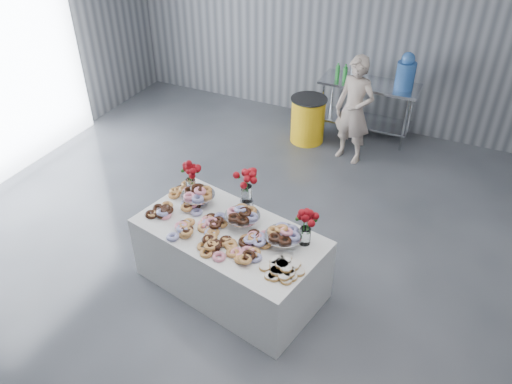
# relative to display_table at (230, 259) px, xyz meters

# --- Properties ---
(ground) EXTENTS (9.00, 9.00, 0.00)m
(ground) POSITION_rel_display_table_xyz_m (0.08, -0.20, -0.38)
(ground) COLOR #35383D
(ground) RESTS_ON ground
(room_walls) EXTENTS (8.04, 9.04, 4.02)m
(room_walls) POSITION_rel_display_table_xyz_m (-0.19, -0.13, 2.26)
(room_walls) COLOR gray
(room_walls) RESTS_ON ground
(display_table) EXTENTS (2.07, 1.37, 0.75)m
(display_table) POSITION_rel_display_table_xyz_m (0.00, 0.00, 0.00)
(display_table) COLOR white
(display_table) RESTS_ON ground
(prep_table) EXTENTS (1.50, 0.60, 0.90)m
(prep_table) POSITION_rel_display_table_xyz_m (0.39, 3.90, 0.24)
(prep_table) COLOR silver
(prep_table) RESTS_ON ground
(donut_mounds) EXTENTS (1.93, 1.15, 0.09)m
(donut_mounds) POSITION_rel_display_table_xyz_m (0.00, -0.05, 0.42)
(donut_mounds) COLOR #BE9245
(donut_mounds) RESTS_ON display_table
(cake_stand_left) EXTENTS (0.36, 0.36, 0.17)m
(cake_stand_left) POSITION_rel_display_table_xyz_m (-0.51, 0.26, 0.52)
(cake_stand_left) COLOR silver
(cake_stand_left) RESTS_ON display_table
(cake_stand_mid) EXTENTS (0.36, 0.36, 0.17)m
(cake_stand_mid) POSITION_rel_display_table_xyz_m (0.08, 0.14, 0.52)
(cake_stand_mid) COLOR silver
(cake_stand_mid) RESTS_ON display_table
(cake_stand_right) EXTENTS (0.36, 0.36, 0.17)m
(cake_stand_right) POSITION_rel_display_table_xyz_m (0.57, 0.03, 0.52)
(cake_stand_right) COLOR silver
(cake_stand_right) RESTS_ON display_table
(danish_pile) EXTENTS (0.48, 0.48, 0.11)m
(danish_pile) POSITION_rel_display_table_xyz_m (0.70, -0.30, 0.43)
(danish_pile) COLOR silver
(danish_pile) RESTS_ON display_table
(bouquet_left) EXTENTS (0.26, 0.26, 0.42)m
(bouquet_left) POSITION_rel_display_table_xyz_m (-0.68, 0.40, 0.67)
(bouquet_left) COLOR white
(bouquet_left) RESTS_ON display_table
(bouquet_right) EXTENTS (0.26, 0.26, 0.42)m
(bouquet_right) POSITION_rel_display_table_xyz_m (0.75, 0.15, 0.67)
(bouquet_right) COLOR white
(bouquet_right) RESTS_ON display_table
(bouquet_center) EXTENTS (0.26, 0.26, 0.57)m
(bouquet_center) POSITION_rel_display_table_xyz_m (0.02, 0.35, 0.75)
(bouquet_center) COLOR silver
(bouquet_center) RESTS_ON display_table
(water_jug) EXTENTS (0.28, 0.28, 0.55)m
(water_jug) POSITION_rel_display_table_xyz_m (0.89, 3.90, 0.77)
(water_jug) COLOR #3D79D0
(water_jug) RESTS_ON prep_table
(drink_bottles) EXTENTS (0.54, 0.08, 0.27)m
(drink_bottles) POSITION_rel_display_table_xyz_m (0.07, 3.80, 0.66)
(drink_bottles) COLOR #268C33
(drink_bottles) RESTS_ON prep_table
(person) EXTENTS (0.65, 0.51, 1.58)m
(person) POSITION_rel_display_table_xyz_m (0.39, 3.09, 0.42)
(person) COLOR #CC8C93
(person) RESTS_ON ground
(trash_barrel) EXTENTS (0.57, 0.57, 0.73)m
(trash_barrel) POSITION_rel_display_table_xyz_m (-0.38, 3.33, -0.01)
(trash_barrel) COLOR yellow
(trash_barrel) RESTS_ON ground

